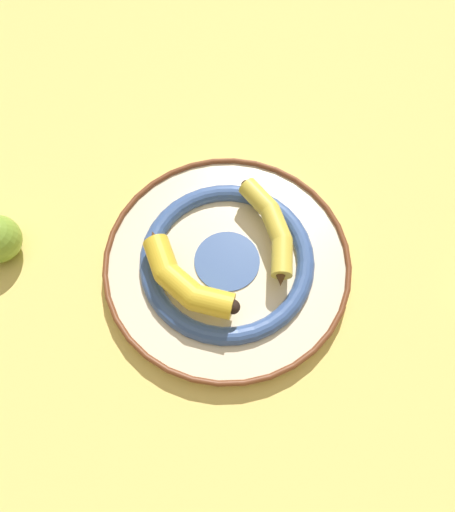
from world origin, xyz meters
name	(u,v)px	position (x,y,z in m)	size (l,w,h in m)	color
ground_plane	(233,260)	(0.00, 0.00, 0.00)	(2.80, 2.80, 0.00)	#E5CC6B
decorative_bowl	(228,262)	(-0.01, 0.00, 0.02)	(0.38, 0.38, 0.04)	beige
banana_a	(273,228)	(0.06, -0.03, 0.05)	(0.12, 0.16, 0.03)	gold
banana_b	(182,280)	(-0.09, 0.02, 0.06)	(0.07, 0.18, 0.04)	gold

